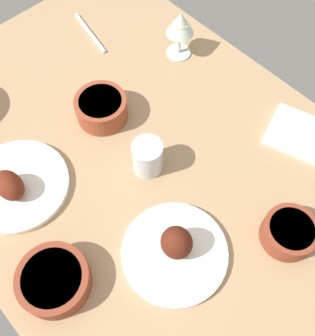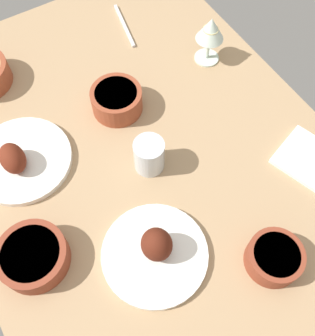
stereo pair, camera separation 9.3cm
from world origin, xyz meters
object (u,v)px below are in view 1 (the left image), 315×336
bowl_soup (289,232)px  fork_loose (90,33)px  plate_center_main (175,250)px  wine_glass (180,26)px  bowl_cream (101,108)px  bowl_sauce (54,280)px  plate_far_side (16,185)px  folded_napkin (303,136)px  water_tumbler (147,157)px

bowl_soup → fork_loose: 79.91cm
plate_center_main → bowl_soup: plate_center_main is taller
wine_glass → bowl_cream: bearing=-85.5°
bowl_cream → bowl_sauce: bowl_cream is taller
fork_loose → bowl_soup: bearing=-174.3°
plate_far_side → bowl_sauce: (24.34, -6.37, 1.21)cm
bowl_cream → bowl_sauce: (26.87, -34.58, -0.51)cm
bowl_soup → fork_loose: bowl_soup is taller
bowl_sauce → folded_napkin: size_ratio=0.85×
plate_center_main → bowl_cream: bearing=162.9°
water_tumbler → fork_loose: bearing=158.2°
bowl_sauce → wine_glass: size_ratio=1.07×
folded_napkin → fork_loose: size_ratio=0.94×
plate_center_main → fork_loose: (-65.25, 28.47, -1.84)cm
bowl_sauce → fork_loose: size_ratio=0.80×
plate_center_main → bowl_sauce: bearing=-118.6°
fork_loose → folded_napkin: bearing=-154.7°
water_tumbler → folded_napkin: 40.41cm
plate_far_side → bowl_cream: size_ratio=1.84×
bowl_soup → bowl_sauce: bearing=-121.7°
folded_napkin → water_tumbler: bearing=-121.0°
plate_far_side → water_tumbler: size_ratio=2.73×
bowl_cream → plate_center_main: bearing=-17.1°
bowl_soup → fork_loose: bearing=174.3°
bowl_cream → fork_loose: 30.97cm
bowl_cream → folded_napkin: (39.98, 32.79, -2.85)cm
plate_center_main → bowl_cream: 40.99cm
plate_far_side → wine_glass: 59.27cm
bowl_sauce → wine_glass: wine_glass is taller
plate_center_main → fork_loose: bearing=156.4°
bowl_cream → bowl_soup: (53.39, 8.44, -0.49)cm
plate_far_side → bowl_soup: (50.86, 36.64, 1.24)cm
bowl_cream → wine_glass: bearing=94.5°
water_tumbler → fork_loose: 48.97cm
plate_center_main → water_tumbler: 22.58cm
bowl_soup → water_tumbler: water_tumbler is taller
plate_far_side → fork_loose: bearing=122.7°
bowl_soup → wine_glass: (-55.76, 21.85, 6.97)cm
plate_center_main → plate_far_side: plate_center_main is taller
folded_napkin → bowl_sauce: bearing=-101.0°
plate_center_main → plate_far_side: (-36.64, -16.16, -0.52)cm
plate_center_main → plate_far_side: bearing=-156.2°
bowl_soup → folded_napkin: 27.90cm
fork_loose → plate_center_main: bearing=167.8°
bowl_soup → fork_loose: size_ratio=0.63×
bowl_sauce → water_tumbler: size_ratio=1.67×
bowl_cream → water_tumbler: 19.34cm
wine_glass → water_tumbler: 38.96cm
wine_glass → fork_loose: 29.08cm
folded_napkin → wine_glass: bearing=-176.6°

